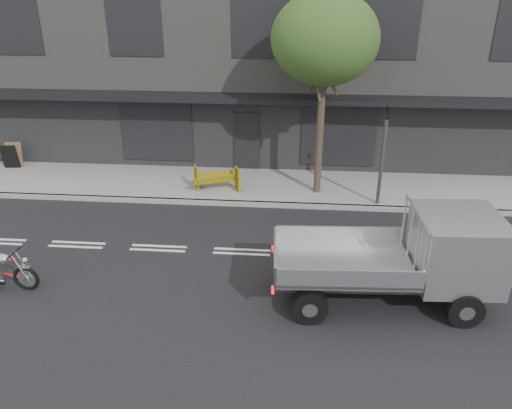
% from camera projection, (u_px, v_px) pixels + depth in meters
% --- Properties ---
extents(ground, '(80.00, 80.00, 0.00)m').
position_uv_depth(ground, '(242.00, 252.00, 14.05)').
color(ground, black).
rests_on(ground, ground).
extents(sidewalk, '(32.00, 3.20, 0.15)m').
position_uv_depth(sidewalk, '(256.00, 186.00, 18.28)').
color(sidewalk, gray).
rests_on(sidewalk, ground).
extents(kerb, '(32.00, 0.20, 0.15)m').
position_uv_depth(kerb, '(252.00, 204.00, 16.83)').
color(kerb, gray).
rests_on(kerb, ground).
extents(building_main, '(26.00, 10.00, 8.00)m').
position_uv_depth(building_main, '(268.00, 50.00, 22.61)').
color(building_main, slate).
rests_on(building_main, ground).
extents(street_tree, '(3.40, 3.40, 6.74)m').
position_uv_depth(street_tree, '(325.00, 40.00, 15.48)').
color(street_tree, '#382B21').
rests_on(street_tree, ground).
extents(traffic_light_pole, '(0.12, 0.12, 3.50)m').
position_uv_depth(traffic_light_pole, '(382.00, 161.00, 16.07)').
color(traffic_light_pole, '#2D2D30').
rests_on(traffic_light_pole, ground).
extents(flatbed_ute, '(5.16, 2.33, 2.34)m').
position_uv_depth(flatbed_ute, '(435.00, 252.00, 11.41)').
color(flatbed_ute, black).
rests_on(flatbed_ute, ground).
extents(construction_barrier, '(1.68, 1.15, 0.88)m').
position_uv_depth(construction_barrier, '(216.00, 180.00, 17.38)').
color(construction_barrier, yellow).
rests_on(construction_barrier, sidewalk).
extents(sandwich_board, '(0.67, 0.49, 0.97)m').
position_uv_depth(sandwich_board, '(10.00, 157.00, 19.50)').
color(sandwich_board, black).
rests_on(sandwich_board, sidewalk).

